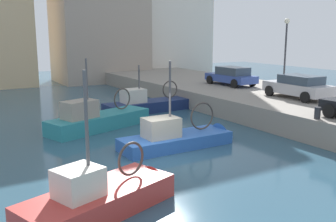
{
  "coord_description": "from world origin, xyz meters",
  "views": [
    {
      "loc": [
        -7.44,
        -13.47,
        5.08
      ],
      "look_at": [
        2.39,
        3.07,
        1.2
      ],
      "focal_mm": 41.57,
      "sensor_mm": 36.0,
      "label": 1
    }
  ],
  "objects_px": {
    "fishing_boat_teal": "(103,125)",
    "fishing_boat_navy": "(152,109)",
    "parked_car_silver": "(299,86)",
    "parked_car_blue": "(231,76)",
    "quay_streetlamp": "(286,42)",
    "fishing_boat_red": "(108,205)",
    "mooring_bollard_mid": "(317,113)",
    "fishing_boat_blue": "(183,143)"
  },
  "relations": [
    {
      "from": "fishing_boat_red",
      "to": "fishing_boat_blue",
      "type": "relative_size",
      "value": 0.95
    },
    {
      "from": "parked_car_silver",
      "to": "mooring_bollard_mid",
      "type": "bearing_deg",
      "value": -130.66
    },
    {
      "from": "parked_car_blue",
      "to": "parked_car_silver",
      "type": "bearing_deg",
      "value": -92.97
    },
    {
      "from": "fishing_boat_navy",
      "to": "quay_streetlamp",
      "type": "distance_m",
      "value": 10.08
    },
    {
      "from": "fishing_boat_navy",
      "to": "quay_streetlamp",
      "type": "height_order",
      "value": "quay_streetlamp"
    },
    {
      "from": "fishing_boat_red",
      "to": "quay_streetlamp",
      "type": "distance_m",
      "value": 19.19
    },
    {
      "from": "fishing_boat_red",
      "to": "parked_car_blue",
      "type": "bearing_deg",
      "value": 39.84
    },
    {
      "from": "fishing_boat_blue",
      "to": "mooring_bollard_mid",
      "type": "height_order",
      "value": "fishing_boat_blue"
    },
    {
      "from": "fishing_boat_navy",
      "to": "parked_car_blue",
      "type": "height_order",
      "value": "fishing_boat_navy"
    },
    {
      "from": "parked_car_blue",
      "to": "quay_streetlamp",
      "type": "bearing_deg",
      "value": -68.81
    },
    {
      "from": "parked_car_silver",
      "to": "parked_car_blue",
      "type": "relative_size",
      "value": 1.0
    },
    {
      "from": "fishing_boat_red",
      "to": "quay_streetlamp",
      "type": "xyz_separation_m",
      "value": [
        16.51,
        8.76,
        4.35
      ]
    },
    {
      "from": "fishing_boat_teal",
      "to": "mooring_bollard_mid",
      "type": "relative_size",
      "value": 12.49
    },
    {
      "from": "quay_streetlamp",
      "to": "fishing_boat_red",
      "type": "bearing_deg",
      "value": -152.06
    },
    {
      "from": "fishing_boat_teal",
      "to": "fishing_boat_blue",
      "type": "xyz_separation_m",
      "value": [
        1.88,
        -5.06,
        -0.01
      ]
    },
    {
      "from": "parked_car_silver",
      "to": "parked_car_blue",
      "type": "height_order",
      "value": "parked_car_silver"
    },
    {
      "from": "parked_car_silver",
      "to": "mooring_bollard_mid",
      "type": "xyz_separation_m",
      "value": [
        -3.83,
        -4.46,
        -0.45
      ]
    },
    {
      "from": "fishing_boat_red",
      "to": "parked_car_silver",
      "type": "bearing_deg",
      "value": 21.85
    },
    {
      "from": "fishing_boat_blue",
      "to": "fishing_boat_navy",
      "type": "height_order",
      "value": "fishing_boat_blue"
    },
    {
      "from": "parked_car_blue",
      "to": "mooring_bollard_mid",
      "type": "relative_size",
      "value": 7.65
    },
    {
      "from": "fishing_boat_navy",
      "to": "fishing_boat_red",
      "type": "bearing_deg",
      "value": -123.54
    },
    {
      "from": "parked_car_silver",
      "to": "quay_streetlamp",
      "type": "xyz_separation_m",
      "value": [
        1.82,
        2.87,
        2.53
      ]
    },
    {
      "from": "fishing_boat_teal",
      "to": "fishing_boat_red",
      "type": "relative_size",
      "value": 1.21
    },
    {
      "from": "fishing_boat_red",
      "to": "fishing_boat_teal",
      "type": "bearing_deg",
      "value": 69.45
    },
    {
      "from": "parked_car_silver",
      "to": "quay_streetlamp",
      "type": "height_order",
      "value": "quay_streetlamp"
    },
    {
      "from": "mooring_bollard_mid",
      "to": "quay_streetlamp",
      "type": "relative_size",
      "value": 0.11
    },
    {
      "from": "fishing_boat_teal",
      "to": "fishing_boat_navy",
      "type": "relative_size",
      "value": 1.0
    },
    {
      "from": "fishing_boat_navy",
      "to": "quay_streetlamp",
      "type": "relative_size",
      "value": 1.42
    },
    {
      "from": "fishing_boat_red",
      "to": "mooring_bollard_mid",
      "type": "height_order",
      "value": "fishing_boat_red"
    },
    {
      "from": "fishing_boat_teal",
      "to": "mooring_bollard_mid",
      "type": "distance_m",
      "value": 10.92
    },
    {
      "from": "fishing_boat_red",
      "to": "parked_car_silver",
      "type": "distance_m",
      "value": 15.94
    },
    {
      "from": "fishing_boat_red",
      "to": "fishing_boat_blue",
      "type": "xyz_separation_m",
      "value": [
        5.41,
        4.35,
        0.03
      ]
    },
    {
      "from": "parked_car_blue",
      "to": "quay_streetlamp",
      "type": "height_order",
      "value": "quay_streetlamp"
    },
    {
      "from": "fishing_boat_teal",
      "to": "fishing_boat_navy",
      "type": "height_order",
      "value": "fishing_boat_teal"
    },
    {
      "from": "fishing_boat_red",
      "to": "fishing_boat_navy",
      "type": "distance_m",
      "value": 14.62
    },
    {
      "from": "parked_car_silver",
      "to": "fishing_boat_blue",
      "type": "bearing_deg",
      "value": -170.59
    },
    {
      "from": "mooring_bollard_mid",
      "to": "parked_car_blue",
      "type": "bearing_deg",
      "value": 69.41
    },
    {
      "from": "fishing_boat_teal",
      "to": "mooring_bollard_mid",
      "type": "xyz_separation_m",
      "value": [
        7.33,
        -7.99,
        1.33
      ]
    },
    {
      "from": "fishing_boat_navy",
      "to": "fishing_boat_teal",
      "type": "bearing_deg",
      "value": -148.65
    },
    {
      "from": "fishing_boat_teal",
      "to": "parked_car_silver",
      "type": "xyz_separation_m",
      "value": [
        11.16,
        -3.53,
        1.78
      ]
    },
    {
      "from": "fishing_boat_red",
      "to": "parked_car_blue",
      "type": "xyz_separation_m",
      "value": [
        15.04,
        12.55,
        1.8
      ]
    },
    {
      "from": "fishing_boat_navy",
      "to": "mooring_bollard_mid",
      "type": "relative_size",
      "value": 12.49
    }
  ]
}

